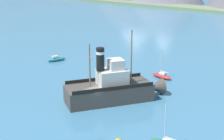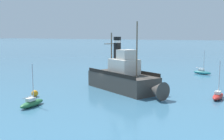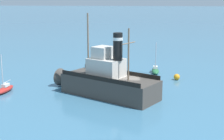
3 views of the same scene
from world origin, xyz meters
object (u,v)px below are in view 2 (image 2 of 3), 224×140
(old_tugboat, at_px, (125,78))
(sailboat_red, at_px, (218,96))
(sailboat_green, at_px, (32,103))
(sailboat_teal, at_px, (202,72))
(mooring_buoy, at_px, (35,93))

(old_tugboat, height_order, sailboat_red, old_tugboat)
(old_tugboat, relative_size, sailboat_green, 2.87)
(sailboat_red, bearing_deg, sailboat_green, -57.02)
(sailboat_teal, xyz_separation_m, sailboat_green, (34.22, -15.03, 0.00))
(sailboat_green, distance_m, sailboat_red, 22.98)
(sailboat_green, relative_size, sailboat_red, 1.00)
(sailboat_red, distance_m, mooring_buoy, 23.74)
(mooring_buoy, bearing_deg, sailboat_red, 110.64)
(sailboat_green, bearing_deg, sailboat_teal, 156.29)
(sailboat_teal, xyz_separation_m, mooring_buoy, (30.08, -17.97, 0.02))
(sailboat_teal, bearing_deg, sailboat_green, -23.71)
(old_tugboat, relative_size, sailboat_red, 2.87)
(sailboat_green, height_order, mooring_buoy, sailboat_green)
(old_tugboat, bearing_deg, sailboat_green, -27.16)
(old_tugboat, height_order, mooring_buoy, old_tugboat)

